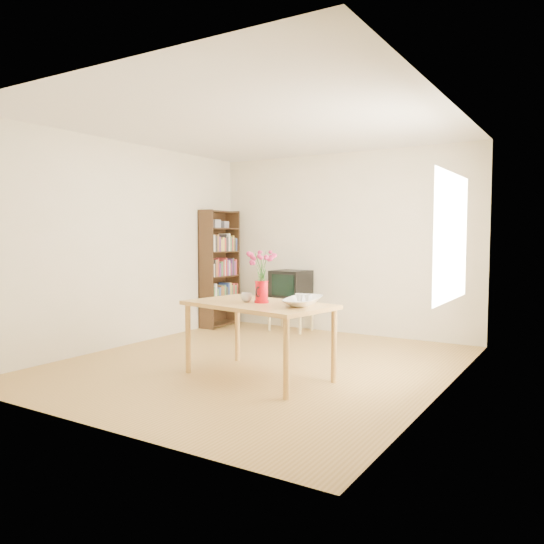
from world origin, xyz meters
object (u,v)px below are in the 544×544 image
Objects in this scene: pitcher at (262,293)px; television at (291,285)px; table at (258,311)px; mug at (246,297)px; bowl at (303,283)px.

pitcher is 2.63m from television.
mug is (-0.15, 0.01, 0.12)m from table.
bowl is at bearing 167.74° from mug.
television reaches higher than table.
bowl reaches higher than table.
pitcher is 0.41× the size of television.
table is at bearing 156.50° from mug.
mug is at bearing -65.18° from television.
bowl reaches higher than mug.
table is 13.51× the size of mug.
pitcher is 1.91× the size of mug.
mug is at bearing -179.99° from pitcher.
table is 7.06× the size of pitcher.
mug is 0.26× the size of bowl.
bowl is at bearing 23.07° from table.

